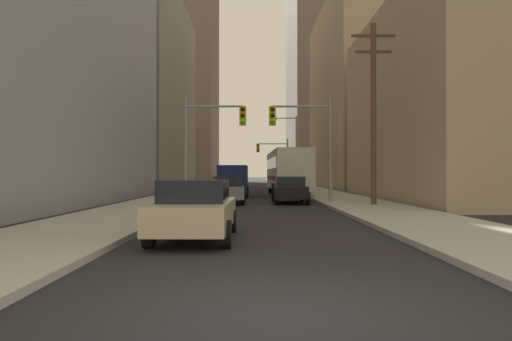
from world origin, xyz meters
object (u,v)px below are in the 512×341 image
traffic_signal_far_right (274,155)px  sedan_grey (228,190)px  city_bus (287,171)px  sedan_black (290,190)px  cargo_van_navy (234,179)px  traffic_signal_near_left (212,131)px  traffic_signal_near_right (304,131)px  sedan_beige (196,209)px

traffic_signal_far_right → sedan_grey: bearing=-97.7°
city_bus → sedan_black: city_bus is taller
cargo_van_navy → sedan_black: (3.52, -6.89, -0.52)m
city_bus → traffic_signal_near_left: 11.28m
cargo_van_navy → sedan_black: cargo_van_navy is taller
city_bus → traffic_signal_far_right: 20.20m
traffic_signal_near_left → traffic_signal_near_right: (5.07, 0.00, 0.00)m
sedan_black → traffic_signal_near_left: (-4.36, -0.83, 3.25)m
sedan_black → sedan_beige: bearing=-104.6°
city_bus → traffic_signal_near_right: bearing=-89.2°
traffic_signal_far_right → traffic_signal_near_right: bearing=-89.6°
traffic_signal_near_left → traffic_signal_near_right: size_ratio=1.00×
sedan_grey → sedan_black: bearing=4.6°
cargo_van_navy → traffic_signal_near_right: (4.23, -7.72, 2.74)m
sedan_black → traffic_signal_near_right: (0.70, -0.83, 3.26)m
sedan_grey → sedan_black: (3.52, 0.29, 0.00)m
sedan_beige → sedan_black: bearing=75.4°
city_bus → cargo_van_navy: 4.69m
sedan_grey → cargo_van_navy: bearing=90.0°
traffic_signal_far_right → city_bus: bearing=-89.8°
sedan_beige → city_bus: bearing=79.8°
sedan_beige → traffic_signal_near_right: traffic_signal_near_right is taller
sedan_beige → cargo_van_navy: bearing=89.9°
cargo_van_navy → traffic_signal_near_left: (-0.84, -7.72, 2.74)m
sedan_grey → traffic_signal_far_right: size_ratio=0.71×
sedan_beige → traffic_signal_far_right: traffic_signal_far_right is taller
traffic_signal_near_right → traffic_signal_far_right: bearing=90.4°
sedan_black → traffic_signal_near_left: bearing=-169.3°
city_bus → sedan_beige: 23.19m
cargo_van_navy → sedan_beige: bearing=-90.1°
traffic_signal_near_right → traffic_signal_far_right: same height
city_bus → traffic_signal_far_right: size_ratio=1.93×
sedan_grey → traffic_signal_near_left: (-0.84, -0.54, 3.25)m
traffic_signal_near_left → city_bus: bearing=63.6°
sedan_grey → traffic_signal_far_right: 29.94m
sedan_grey → traffic_signal_near_right: traffic_signal_near_right is taller
city_bus → traffic_signal_far_right: traffic_signal_far_right is taller
sedan_black → traffic_signal_near_right: 3.43m
city_bus → sedan_black: (-0.56, -9.11, -1.16)m
city_bus → cargo_van_navy: city_bus is taller
cargo_van_navy → sedan_black: bearing=-62.9°
city_bus → sedan_grey: size_ratio=2.72×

